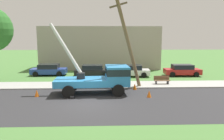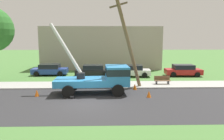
{
  "view_description": "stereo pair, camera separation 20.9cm",
  "coord_description": "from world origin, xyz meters",
  "px_view_note": "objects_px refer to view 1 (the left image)",
  "views": [
    {
      "loc": [
        1.24,
        -14.97,
        4.67
      ],
      "look_at": [
        1.92,
        3.33,
        1.91
      ],
      "focal_mm": 33.74,
      "sensor_mm": 36.0,
      "label": 1
    },
    {
      "loc": [
        1.45,
        -14.97,
        4.67
      ],
      "look_at": [
        1.92,
        3.33,
        1.91
      ],
      "focal_mm": 33.74,
      "sensor_mm": 36.0,
      "label": 2
    }
  ],
  "objects_px": {
    "parked_sedan_black": "(93,71)",
    "parked_sedan_red": "(182,70)",
    "parked_sedan_white": "(131,71)",
    "parked_sedan_blue": "(49,70)",
    "leaning_utility_pole": "(128,41)",
    "utility_truck": "(102,77)",
    "traffic_cone_behind": "(37,93)",
    "traffic_cone_ahead": "(149,94)",
    "park_bench": "(162,80)",
    "traffic_cone_curbside": "(135,87)"
  },
  "relations": [
    {
      "from": "parked_sedan_red",
      "to": "park_bench",
      "type": "height_order",
      "value": "parked_sedan_red"
    },
    {
      "from": "parked_sedan_black",
      "to": "parked_sedan_white",
      "type": "height_order",
      "value": "same"
    },
    {
      "from": "leaning_utility_pole",
      "to": "utility_truck",
      "type": "bearing_deg",
      "value": -144.51
    },
    {
      "from": "parked_sedan_black",
      "to": "parked_sedan_white",
      "type": "relative_size",
      "value": 0.97
    },
    {
      "from": "leaning_utility_pole",
      "to": "parked_sedan_blue",
      "type": "height_order",
      "value": "leaning_utility_pole"
    },
    {
      "from": "traffic_cone_behind",
      "to": "park_bench",
      "type": "distance_m",
      "value": 12.0
    },
    {
      "from": "traffic_cone_ahead",
      "to": "parked_sedan_white",
      "type": "xyz_separation_m",
      "value": [
        -0.22,
        9.38,
        0.43
      ]
    },
    {
      "from": "traffic_cone_behind",
      "to": "parked_sedan_white",
      "type": "xyz_separation_m",
      "value": [
        8.83,
        8.84,
        0.43
      ]
    },
    {
      "from": "traffic_cone_ahead",
      "to": "traffic_cone_behind",
      "type": "height_order",
      "value": "same"
    },
    {
      "from": "leaning_utility_pole",
      "to": "traffic_cone_behind",
      "type": "xyz_separation_m",
      "value": [
        -7.63,
        -2.56,
        -4.16
      ]
    },
    {
      "from": "parked_sedan_white",
      "to": "traffic_cone_curbside",
      "type": "bearing_deg",
      "value": -94.73
    },
    {
      "from": "traffic_cone_curbside",
      "to": "parked_sedan_blue",
      "type": "relative_size",
      "value": 0.13
    },
    {
      "from": "parked_sedan_white",
      "to": "parked_sedan_red",
      "type": "xyz_separation_m",
      "value": [
        6.44,
        0.19,
        0.0
      ]
    },
    {
      "from": "parked_sedan_white",
      "to": "park_bench",
      "type": "xyz_separation_m",
      "value": [
        2.48,
        -4.85,
        -0.25
      ]
    },
    {
      "from": "traffic_cone_behind",
      "to": "parked_sedan_black",
      "type": "relative_size",
      "value": 0.13
    },
    {
      "from": "traffic_cone_ahead",
      "to": "traffic_cone_curbside",
      "type": "bearing_deg",
      "value": 106.76
    },
    {
      "from": "traffic_cone_ahead",
      "to": "traffic_cone_curbside",
      "type": "height_order",
      "value": "same"
    },
    {
      "from": "leaning_utility_pole",
      "to": "traffic_cone_behind",
      "type": "relative_size",
      "value": 15.48
    },
    {
      "from": "traffic_cone_ahead",
      "to": "leaning_utility_pole",
      "type": "bearing_deg",
      "value": 114.56
    },
    {
      "from": "parked_sedan_black",
      "to": "parked_sedan_red",
      "type": "height_order",
      "value": "same"
    },
    {
      "from": "utility_truck",
      "to": "park_bench",
      "type": "bearing_deg",
      "value": 27.28
    },
    {
      "from": "utility_truck",
      "to": "traffic_cone_behind",
      "type": "relative_size",
      "value": 12.31
    },
    {
      "from": "utility_truck",
      "to": "traffic_cone_ahead",
      "type": "xyz_separation_m",
      "value": [
        3.77,
        -1.42,
        -1.13
      ]
    },
    {
      "from": "traffic_cone_behind",
      "to": "parked_sedan_red",
      "type": "relative_size",
      "value": 0.13
    },
    {
      "from": "utility_truck",
      "to": "parked_sedan_red",
      "type": "xyz_separation_m",
      "value": [
        10.0,
        8.15,
        -0.7
      ]
    },
    {
      "from": "leaning_utility_pole",
      "to": "parked_sedan_red",
      "type": "relative_size",
      "value": 1.94
    },
    {
      "from": "parked_sedan_white",
      "to": "park_bench",
      "type": "height_order",
      "value": "parked_sedan_white"
    },
    {
      "from": "parked_sedan_white",
      "to": "park_bench",
      "type": "bearing_deg",
      "value": -62.92
    },
    {
      "from": "parked_sedan_white",
      "to": "parked_sedan_red",
      "type": "relative_size",
      "value": 1.02
    },
    {
      "from": "utility_truck",
      "to": "parked_sedan_blue",
      "type": "relative_size",
      "value": 1.56
    },
    {
      "from": "utility_truck",
      "to": "parked_sedan_red",
      "type": "height_order",
      "value": "utility_truck"
    },
    {
      "from": "parked_sedan_white",
      "to": "utility_truck",
      "type": "bearing_deg",
      "value": -114.07
    },
    {
      "from": "traffic_cone_behind",
      "to": "traffic_cone_curbside",
      "type": "bearing_deg",
      "value": 13.93
    },
    {
      "from": "leaning_utility_pole",
      "to": "traffic_cone_curbside",
      "type": "xyz_separation_m",
      "value": [
        0.64,
        -0.51,
        -4.16
      ]
    },
    {
      "from": "traffic_cone_curbside",
      "to": "traffic_cone_ahead",
      "type": "bearing_deg",
      "value": -73.24
    },
    {
      "from": "leaning_utility_pole",
      "to": "traffic_cone_ahead",
      "type": "xyz_separation_m",
      "value": [
        1.42,
        -3.1,
        -4.16
      ]
    },
    {
      "from": "traffic_cone_behind",
      "to": "park_bench",
      "type": "xyz_separation_m",
      "value": [
        11.31,
        3.99,
        0.18
      ]
    },
    {
      "from": "parked_sedan_blue",
      "to": "traffic_cone_curbside",
      "type": "bearing_deg",
      "value": -38.93
    },
    {
      "from": "traffic_cone_behind",
      "to": "leaning_utility_pole",
      "type": "bearing_deg",
      "value": 18.56
    },
    {
      "from": "parked_sedan_white",
      "to": "leaning_utility_pole",
      "type": "bearing_deg",
      "value": -100.8
    },
    {
      "from": "traffic_cone_behind",
      "to": "parked_sedan_black",
      "type": "distance_m",
      "value": 9.91
    },
    {
      "from": "leaning_utility_pole",
      "to": "park_bench",
      "type": "xyz_separation_m",
      "value": [
        3.68,
        1.43,
        -3.98
      ]
    },
    {
      "from": "leaning_utility_pole",
      "to": "traffic_cone_curbside",
      "type": "height_order",
      "value": "leaning_utility_pole"
    },
    {
      "from": "parked_sedan_black",
      "to": "park_bench",
      "type": "relative_size",
      "value": 2.76
    },
    {
      "from": "utility_truck",
      "to": "parked_sedan_red",
      "type": "bearing_deg",
      "value": 39.18
    },
    {
      "from": "traffic_cone_behind",
      "to": "parked_sedan_white",
      "type": "bearing_deg",
      "value": 45.03
    },
    {
      "from": "parked_sedan_white",
      "to": "parked_sedan_blue",
      "type": "bearing_deg",
      "value": 173.63
    },
    {
      "from": "parked_sedan_blue",
      "to": "leaning_utility_pole",
      "type": "bearing_deg",
      "value": -38.94
    },
    {
      "from": "traffic_cone_ahead",
      "to": "parked_sedan_blue",
      "type": "distance_m",
      "value": 14.97
    },
    {
      "from": "parked_sedan_blue",
      "to": "traffic_cone_behind",
      "type": "bearing_deg",
      "value": -81.05
    }
  ]
}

